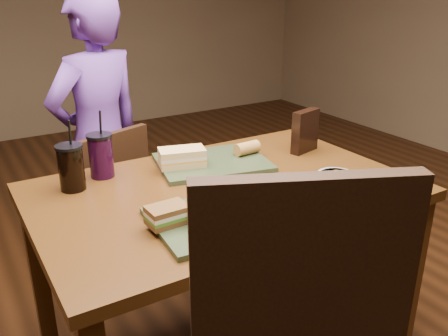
{
  "coord_description": "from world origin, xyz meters",
  "views": [
    {
      "loc": [
        -0.79,
        -1.3,
        1.42
      ],
      "look_at": [
        0.0,
        0.0,
        0.82
      ],
      "focal_mm": 38.0,
      "sensor_mm": 36.0,
      "label": 1
    }
  ],
  "objects": [
    {
      "name": "dining_table",
      "position": [
        0.0,
        0.0,
        0.66
      ],
      "size": [
        1.3,
        0.85,
        0.75
      ],
      "color": "#4A2A0E",
      "rests_on": "ground"
    },
    {
      "name": "chair_far",
      "position": [
        -0.2,
        0.68,
        0.46
      ],
      "size": [
        0.45,
        0.46,
        0.82
      ],
      "color": "black",
      "rests_on": "ground"
    },
    {
      "name": "diner",
      "position": [
        -0.18,
        0.86,
        0.71
      ],
      "size": [
        0.6,
        0.49,
        1.41
      ],
      "primitive_type": "imported",
      "rotation": [
        0.0,
        0.0,
        3.48
      ],
      "color": "#5D3187",
      "rests_on": "ground"
    },
    {
      "name": "tray_near",
      "position": [
        -0.13,
        -0.21,
        0.76
      ],
      "size": [
        0.44,
        0.35,
        0.02
      ],
      "primitive_type": "cube",
      "rotation": [
        0.0,
        0.0,
        -0.08
      ],
      "color": "#2B361E",
      "rests_on": "dining_table"
    },
    {
      "name": "tray_far",
      "position": [
        0.07,
        0.21,
        0.76
      ],
      "size": [
        0.48,
        0.4,
        0.02
      ],
      "primitive_type": "cube",
      "rotation": [
        0.0,
        0.0,
        -0.21
      ],
      "color": "#2B361E",
      "rests_on": "dining_table"
    },
    {
      "name": "salad_bowl",
      "position": [
        -0.11,
        -0.24,
        0.81
      ],
      "size": [
        0.27,
        0.27,
        0.09
      ],
      "color": "silver",
      "rests_on": "tray_near"
    },
    {
      "name": "soup_bowl",
      "position": [
        0.32,
        -0.22,
        0.78
      ],
      "size": [
        0.22,
        0.22,
        0.07
      ],
      "color": "white",
      "rests_on": "dining_table"
    },
    {
      "name": "sandwich_near",
      "position": [
        -0.3,
        -0.18,
        0.8
      ],
      "size": [
        0.12,
        0.08,
        0.06
      ],
      "color": "#593819",
      "rests_on": "tray_near"
    },
    {
      "name": "sandwich_far",
      "position": [
        -0.05,
        0.22,
        0.8
      ],
      "size": [
        0.19,
        0.14,
        0.07
      ],
      "color": "tan",
      "rests_on": "tray_far"
    },
    {
      "name": "baguette_near",
      "position": [
        -0.02,
        -0.32,
        0.79
      ],
      "size": [
        0.12,
        0.1,
        0.05
      ],
      "primitive_type": "cylinder",
      "rotation": [
        0.0,
        1.57,
        0.56
      ],
      "color": "#AD7533",
      "rests_on": "tray_near"
    },
    {
      "name": "baguette_far",
      "position": [
        0.23,
        0.2,
        0.79
      ],
      "size": [
        0.11,
        0.06,
        0.05
      ],
      "primitive_type": "cylinder",
      "rotation": [
        0.0,
        1.57,
        0.06
      ],
      "color": "#AD7533",
      "rests_on": "tray_far"
    },
    {
      "name": "cup_cola",
      "position": [
        -0.46,
        0.25,
        0.83
      ],
      "size": [
        0.09,
        0.09,
        0.25
      ],
      "color": "black",
      "rests_on": "dining_table"
    },
    {
      "name": "cup_berry",
      "position": [
        -0.33,
        0.31,
        0.83
      ],
      "size": [
        0.09,
        0.09,
        0.25
      ],
      "color": "black",
      "rests_on": "dining_table"
    },
    {
      "name": "chip_bag",
      "position": [
        0.48,
        0.14,
        0.84
      ],
      "size": [
        0.14,
        0.07,
        0.18
      ],
      "primitive_type": "cube",
      "rotation": [
        0.0,
        0.0,
        0.25
      ],
      "color": "black",
      "rests_on": "dining_table"
    }
  ]
}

